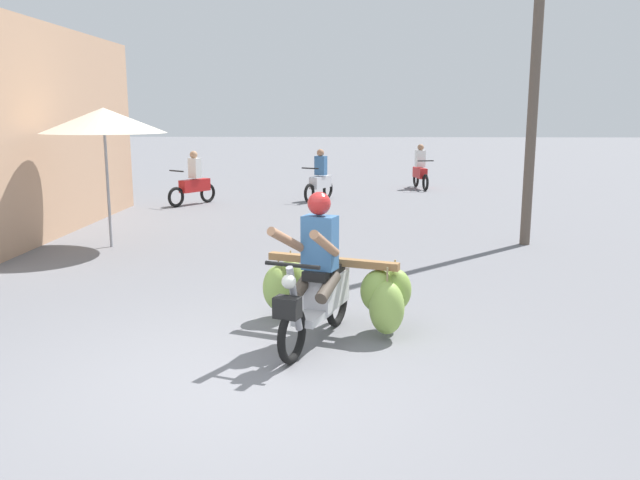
{
  "coord_description": "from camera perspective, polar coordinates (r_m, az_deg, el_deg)",
  "views": [
    {
      "loc": [
        1.0,
        -5.49,
        2.36
      ],
      "look_at": [
        0.71,
        1.97,
        0.9
      ],
      "focal_mm": 36.44,
      "sensor_mm": 36.0,
      "label": 1
    }
  ],
  "objects": [
    {
      "name": "motorbike_distant_far_ahead",
      "position": [
        17.86,
        -0.0,
        5.33
      ],
      "size": [
        0.82,
        1.5,
        1.4
      ],
      "color": "black",
      "rests_on": "ground"
    },
    {
      "name": "motorbike_main_loaded",
      "position": [
        7.01,
        1.54,
        -4.1
      ],
      "size": [
        1.79,
        1.98,
        1.58
      ],
      "color": "black",
      "rests_on": "ground"
    },
    {
      "name": "ground_plane",
      "position": [
        6.06,
        -7.59,
        -11.95
      ],
      "size": [
        120.0,
        120.0,
        0.0
      ],
      "primitive_type": "plane",
      "color": "slate"
    },
    {
      "name": "market_umbrella_near_shop",
      "position": [
        12.04,
        -18.47,
        9.92
      ],
      "size": [
        2.15,
        2.15,
        2.45
      ],
      "color": "#99999E",
      "rests_on": "ground"
    },
    {
      "name": "motorbike_distant_ahead_right",
      "position": [
        20.89,
        8.79,
        6.04
      ],
      "size": [
        0.54,
        1.61,
        1.4
      ],
      "color": "black",
      "rests_on": "ground"
    },
    {
      "name": "motorbike_distant_ahead_left",
      "position": [
        17.32,
        -11.01,
        4.94
      ],
      "size": [
        0.99,
        1.38,
        1.4
      ],
      "color": "black",
      "rests_on": "ground"
    },
    {
      "name": "utility_pole",
      "position": [
        12.28,
        18.45,
        15.27
      ],
      "size": [
        0.18,
        0.18,
        6.75
      ],
      "primitive_type": "cylinder",
      "color": "brown",
      "rests_on": "ground"
    }
  ]
}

